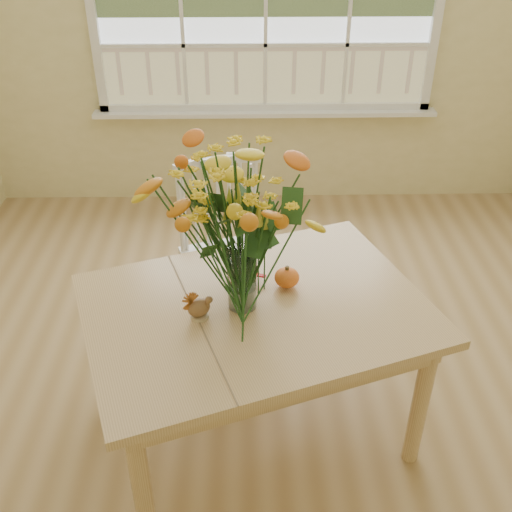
{
  "coord_description": "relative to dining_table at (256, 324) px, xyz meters",
  "views": [
    {
      "loc": [
        -0.15,
        -1.92,
        2.15
      ],
      "look_at": [
        -0.11,
        -0.04,
        0.93
      ],
      "focal_mm": 42.0,
      "sensor_mm": 36.0,
      "label": 1
    }
  ],
  "objects": [
    {
      "name": "flower_vase",
      "position": [
        -0.05,
        0.0,
        0.47
      ],
      "size": [
        0.53,
        0.53,
        0.63
      ],
      "color": "white",
      "rests_on": "dining_table"
    },
    {
      "name": "pumpkin",
      "position": [
        0.13,
        0.13,
        0.13
      ],
      "size": [
        0.1,
        0.1,
        0.08
      ],
      "primitive_type": "ellipsoid",
      "color": "#EB581B",
      "rests_on": "dining_table"
    },
    {
      "name": "dark_gourd",
      "position": [
        -0.05,
        0.18,
        0.13
      ],
      "size": [
        0.12,
        0.08,
        0.07
      ],
      "color": "#38160F",
      "rests_on": "dining_table"
    },
    {
      "name": "windsor_chair",
      "position": [
        -0.15,
        0.76,
        -0.08
      ],
      "size": [
        0.55,
        0.53,
        0.94
      ],
      "rotation": [
        0.0,
        0.0,
        0.32
      ],
      "color": "white",
      "rests_on": "floor"
    },
    {
      "name": "dining_table",
      "position": [
        0.0,
        0.0,
        0.0
      ],
      "size": [
        1.55,
        1.32,
        0.71
      ],
      "rotation": [
        0.0,
        0.0,
        0.34
      ],
      "color": "tan",
      "rests_on": "floor"
    },
    {
      "name": "turkey_figurine",
      "position": [
        -0.22,
        -0.07,
        0.14
      ],
      "size": [
        0.11,
        0.1,
        0.11
      ],
      "rotation": [
        0.0,
        0.0,
        0.56
      ],
      "color": "#CCB78C",
      "rests_on": "dining_table"
    },
    {
      "name": "floor",
      "position": [
        0.11,
        0.06,
        -0.62
      ],
      "size": [
        4.0,
        4.5,
        0.01
      ],
      "primitive_type": "cube",
      "color": "#A4814F",
      "rests_on": "ground"
    },
    {
      "name": "wall_back",
      "position": [
        0.11,
        2.31,
        0.74
      ],
      "size": [
        4.0,
        0.02,
        2.7
      ],
      "primitive_type": "cube",
      "color": "beige",
      "rests_on": "floor"
    }
  ]
}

